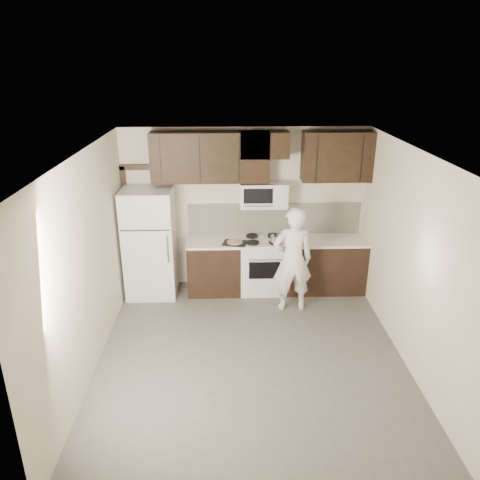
{
  "coord_description": "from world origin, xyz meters",
  "views": [
    {
      "loc": [
        -0.31,
        -5.2,
        3.72
      ],
      "look_at": [
        -0.12,
        0.9,
        1.32
      ],
      "focal_mm": 35.0,
      "sensor_mm": 36.0,
      "label": 1
    }
  ],
  "objects_px": {
    "refrigerator": "(150,243)",
    "stove": "(263,265)",
    "microwave": "(264,195)",
    "person": "(293,260)"
  },
  "relations": [
    {
      "from": "stove",
      "to": "microwave",
      "type": "relative_size",
      "value": 1.24
    },
    {
      "from": "stove",
      "to": "refrigerator",
      "type": "height_order",
      "value": "refrigerator"
    },
    {
      "from": "stove",
      "to": "refrigerator",
      "type": "bearing_deg",
      "value": -178.49
    },
    {
      "from": "refrigerator",
      "to": "person",
      "type": "relative_size",
      "value": 1.08
    },
    {
      "from": "refrigerator",
      "to": "person",
      "type": "distance_m",
      "value": 2.33
    },
    {
      "from": "refrigerator",
      "to": "stove",
      "type": "bearing_deg",
      "value": 1.51
    },
    {
      "from": "stove",
      "to": "microwave",
      "type": "bearing_deg",
      "value": 90.1
    },
    {
      "from": "refrigerator",
      "to": "person",
      "type": "bearing_deg",
      "value": -14.96
    },
    {
      "from": "microwave",
      "to": "person",
      "type": "bearing_deg",
      "value": -62.55
    },
    {
      "from": "stove",
      "to": "person",
      "type": "xyz_separation_m",
      "value": [
        0.4,
        -0.65,
        0.37
      ]
    }
  ]
}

